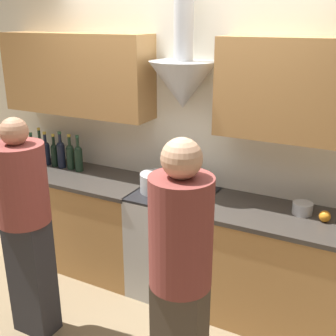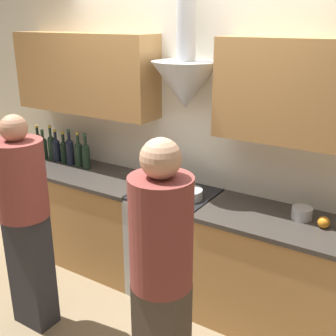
{
  "view_description": "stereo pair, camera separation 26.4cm",
  "coord_description": "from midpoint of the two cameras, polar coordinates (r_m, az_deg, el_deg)",
  "views": [
    {
      "loc": [
        1.43,
        -2.53,
        2.26
      ],
      "look_at": [
        0.0,
        0.21,
        1.17
      ],
      "focal_mm": 45.0,
      "sensor_mm": 36.0,
      "label": 1
    },
    {
      "loc": [
        1.65,
        -2.4,
        2.26
      ],
      "look_at": [
        0.0,
        0.21,
        1.17
      ],
      "focal_mm": 45.0,
      "sensor_mm": 36.0,
      "label": 2
    }
  ],
  "objects": [
    {
      "name": "ground_plane",
      "position": [
        3.68,
        0.34,
        -18.36
      ],
      "size": [
        12.0,
        12.0,
        0.0
      ],
      "primitive_type": "plane",
      "color": "#847051"
    },
    {
      "name": "wall_back",
      "position": [
        3.52,
        4.78,
        6.6
      ],
      "size": [
        8.4,
        0.54,
        2.6
      ],
      "color": "silver",
      "rests_on": "ground_plane"
    },
    {
      "name": "counter_left",
      "position": [
        4.2,
        -9.64,
        -6.19
      ],
      "size": [
        1.49,
        0.62,
        0.92
      ],
      "color": "#B27F47",
      "rests_on": "ground_plane"
    },
    {
      "name": "counter_right",
      "position": [
        3.36,
        17.27,
        -13.87
      ],
      "size": [
        1.25,
        0.62,
        0.92
      ],
      "color": "#B27F47",
      "rests_on": "ground_plane"
    },
    {
      "name": "stove_range",
      "position": [
        3.65,
        2.98,
        -10.06
      ],
      "size": [
        0.63,
        0.6,
        0.92
      ],
      "color": "#B7BABC",
      "rests_on": "ground_plane"
    },
    {
      "name": "wine_bottle_0",
      "position": [
        4.49,
        -15.56,
        3.16
      ],
      "size": [
        0.07,
        0.07,
        0.33
      ],
      "color": "black",
      "rests_on": "counter_left"
    },
    {
      "name": "wine_bottle_1",
      "position": [
        4.4,
        -14.88,
        2.75
      ],
      "size": [
        0.08,
        0.08,
        0.3
      ],
      "color": "black",
      "rests_on": "counter_left"
    },
    {
      "name": "wine_bottle_2",
      "position": [
        4.36,
        -13.86,
        2.86
      ],
      "size": [
        0.07,
        0.07,
        0.35
      ],
      "color": "black",
      "rests_on": "counter_left"
    },
    {
      "name": "wine_bottle_3",
      "position": [
        4.29,
        -13.2,
        2.54
      ],
      "size": [
        0.08,
        0.08,
        0.33
      ],
      "color": "black",
      "rests_on": "counter_left"
    },
    {
      "name": "wine_bottle_4",
      "position": [
        4.22,
        -12.18,
        2.29
      ],
      "size": [
        0.07,
        0.07,
        0.32
      ],
      "color": "black",
      "rests_on": "counter_left"
    },
    {
      "name": "wine_bottle_5",
      "position": [
        4.16,
        -11.39,
        2.34
      ],
      "size": [
        0.08,
        0.08,
        0.35
      ],
      "color": "black",
      "rests_on": "counter_left"
    },
    {
      "name": "wine_bottle_6",
      "position": [
        4.1,
        -10.22,
        2.03
      ],
      "size": [
        0.07,
        0.07,
        0.34
      ],
      "color": "black",
      "rests_on": "counter_left"
    },
    {
      "name": "wine_bottle_7",
      "position": [
        4.02,
        -9.21,
        1.78
      ],
      "size": [
        0.07,
        0.07,
        0.34
      ],
      "color": "black",
      "rests_on": "counter_left"
    },
    {
      "name": "stock_pot",
      "position": [
        3.46,
        0.82,
        -1.97
      ],
      "size": [
        0.27,
        0.27,
        0.16
      ],
      "color": "#B7BABC",
      "rests_on": "stove_range"
    },
    {
      "name": "mixing_bowl",
      "position": [
        3.35,
        4.99,
        -3.54
      ],
      "size": [
        0.23,
        0.23,
        0.08
      ],
      "color": "#B7BABC",
      "rests_on": "stove_range"
    },
    {
      "name": "orange_fruit",
      "position": [
        3.12,
        22.66,
        -6.85
      ],
      "size": [
        0.08,
        0.08,
        0.08
      ],
      "color": "orange",
      "rests_on": "counter_right"
    },
    {
      "name": "saucepan",
      "position": [
        3.19,
        19.98,
        -5.81
      ],
      "size": [
        0.15,
        0.15,
        0.09
      ],
      "color": "#B7BABC",
      "rests_on": "counter_right"
    },
    {
      "name": "person_foreground_left",
      "position": [
        3.19,
        -16.61,
        -6.34
      ],
      "size": [
        0.36,
        0.36,
        1.66
      ],
      "color": "#28282D",
      "rests_on": "ground_plane"
    },
    {
      "name": "person_foreground_right",
      "position": [
        2.31,
        2.48,
        -14.71
      ],
      "size": [
        0.33,
        0.33,
        1.73
      ],
      "color": "#473D33",
      "rests_on": "ground_plane"
    }
  ]
}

